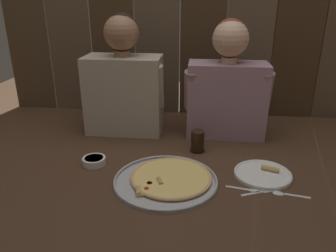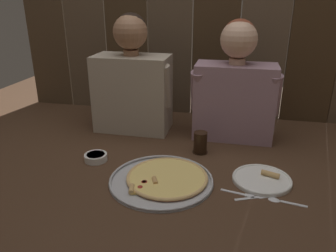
{
  "view_description": "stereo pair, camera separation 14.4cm",
  "coord_description": "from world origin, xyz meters",
  "px_view_note": "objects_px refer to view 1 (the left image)",
  "views": [
    {
      "loc": [
        0.15,
        -1.23,
        0.71
      ],
      "look_at": [
        0.0,
        0.1,
        0.18
      ],
      "focal_mm": 35.27,
      "sensor_mm": 36.0,
      "label": 1
    },
    {
      "loc": [
        0.29,
        -1.21,
        0.71
      ],
      "look_at": [
        0.0,
        0.1,
        0.18
      ],
      "focal_mm": 35.27,
      "sensor_mm": 36.0,
      "label": 2
    }
  ],
  "objects_px": {
    "pizza_tray": "(168,179)",
    "diner_left": "(124,82)",
    "diner_right": "(227,85)",
    "drinking_glass": "(198,141)",
    "dinner_plate": "(263,174)",
    "dipping_bowl": "(94,161)"
  },
  "relations": [
    {
      "from": "dinner_plate",
      "to": "dipping_bowl",
      "type": "distance_m",
      "value": 0.74
    },
    {
      "from": "pizza_tray",
      "to": "diner_left",
      "type": "height_order",
      "value": "diner_left"
    },
    {
      "from": "diner_left",
      "to": "pizza_tray",
      "type": "bearing_deg",
      "value": -60.55
    },
    {
      "from": "diner_left",
      "to": "diner_right",
      "type": "xyz_separation_m",
      "value": [
        0.55,
        0.0,
        -0.0
      ]
    },
    {
      "from": "pizza_tray",
      "to": "diner_right",
      "type": "distance_m",
      "value": 0.64
    },
    {
      "from": "drinking_glass",
      "to": "diner_left",
      "type": "xyz_separation_m",
      "value": [
        -0.41,
        0.23,
        0.23
      ]
    },
    {
      "from": "dinner_plate",
      "to": "dipping_bowl",
      "type": "relative_size",
      "value": 2.3
    },
    {
      "from": "pizza_tray",
      "to": "diner_left",
      "type": "relative_size",
      "value": 0.68
    },
    {
      "from": "dipping_bowl",
      "to": "diner_left",
      "type": "height_order",
      "value": "diner_left"
    },
    {
      "from": "pizza_tray",
      "to": "dipping_bowl",
      "type": "relative_size",
      "value": 4.08
    },
    {
      "from": "dinner_plate",
      "to": "dipping_bowl",
      "type": "xyz_separation_m",
      "value": [
        -0.74,
        0.02,
        0.01
      ]
    },
    {
      "from": "dipping_bowl",
      "to": "diner_left",
      "type": "distance_m",
      "value": 0.49
    },
    {
      "from": "dipping_bowl",
      "to": "diner_right",
      "type": "relative_size",
      "value": 0.17
    },
    {
      "from": "diner_left",
      "to": "drinking_glass",
      "type": "bearing_deg",
      "value": -29.04
    },
    {
      "from": "dinner_plate",
      "to": "diner_left",
      "type": "bearing_deg",
      "value": 147.56
    },
    {
      "from": "diner_left",
      "to": "dinner_plate",
      "type": "bearing_deg",
      "value": -32.44
    },
    {
      "from": "dipping_bowl",
      "to": "drinking_glass",
      "type": "bearing_deg",
      "value": 22.17
    },
    {
      "from": "drinking_glass",
      "to": "dipping_bowl",
      "type": "relative_size",
      "value": 1.01
    },
    {
      "from": "diner_right",
      "to": "drinking_glass",
      "type": "bearing_deg",
      "value": -122.04
    },
    {
      "from": "diner_right",
      "to": "diner_left",
      "type": "bearing_deg",
      "value": -179.99
    },
    {
      "from": "pizza_tray",
      "to": "diner_left",
      "type": "distance_m",
      "value": 0.66
    },
    {
      "from": "drinking_glass",
      "to": "dipping_bowl",
      "type": "height_order",
      "value": "drinking_glass"
    }
  ]
}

